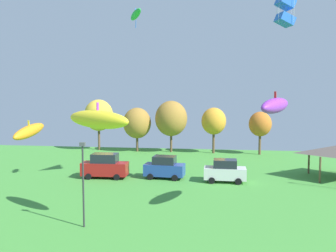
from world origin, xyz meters
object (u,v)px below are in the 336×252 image
kite_flying_0 (29,131)px  parked_car_third_from_left (225,171)px  treeline_tree_1 (137,123)px  light_post_0 (83,179)px  parked_car_leftmost (105,166)px  kite_flying_3 (98,119)px  treeline_tree_2 (171,119)px  kite_flying_4 (275,106)px  kite_flying_5 (136,15)px  treeline_tree_0 (99,115)px  kite_flying_2 (285,11)px  treeline_tree_4 (260,124)px  parked_car_second_from_left (164,167)px  treeline_tree_3 (214,121)px

kite_flying_0 → parked_car_third_from_left: 19.01m
kite_flying_0 → treeline_tree_1: (1.13, 29.85, -1.62)m
light_post_0 → treeline_tree_1: 32.29m
parked_car_leftmost → parked_car_third_from_left: parked_car_leftmost is taller
kite_flying_3 → treeline_tree_2: size_ratio=0.69×
kite_flying_4 → light_post_0: 13.96m
kite_flying_5 → treeline_tree_0: kite_flying_5 is taller
kite_flying_2 → treeline_tree_1: (-17.64, 23.58, -10.95)m
treeline_tree_2 → treeline_tree_4: treeline_tree_2 is taller
parked_car_third_from_left → treeline_tree_2: 20.48m
parked_car_leftmost → parked_car_second_from_left: size_ratio=1.14×
kite_flying_3 → parked_car_second_from_left: size_ratio=1.29×
parked_car_leftmost → light_post_0: 14.28m
treeline_tree_0 → kite_flying_3: bearing=-71.1°
light_post_0 → treeline_tree_2: 32.30m
kite_flying_2 → treeline_tree_4: (0.95, 23.12, -10.89)m
light_post_0 → treeline_tree_3: size_ratio=0.81×
kite_flying_2 → treeline_tree_3: bearing=103.9°
kite_flying_3 → parked_car_third_from_left: 16.49m
kite_flying_5 → light_post_0: (-1.66, -8.32, -12.28)m
kite_flying_2 → treeline_tree_2: 28.62m
kite_flying_0 → kite_flying_2: kite_flying_2 is taller
kite_flying_0 → kite_flying_3: kite_flying_3 is taller
kite_flying_0 → treeline_tree_1: bearing=87.8°
kite_flying_0 → parked_car_second_from_left: size_ratio=0.94×
parked_car_leftmost → treeline_tree_4: size_ratio=0.77×
treeline_tree_2 → treeline_tree_3: (6.49, -0.29, -0.34)m
parked_car_second_from_left → kite_flying_4: bearing=-44.2°
parked_car_third_from_left → treeline_tree_3: treeline_tree_3 is taller
kite_flying_2 → kite_flying_0: bearing=-161.5°
parked_car_third_from_left → kite_flying_3: bearing=-123.9°
treeline_tree_3 → treeline_tree_2: bearing=177.4°
kite_flying_0 → treeline_tree_4: bearing=56.1°
light_post_0 → treeline_tree_0: (-10.16, 32.81, 2.35)m
kite_flying_0 → light_post_0: kite_flying_0 is taller
kite_flying_3 → parked_car_leftmost: kite_flying_3 is taller
treeline_tree_4 → parked_car_second_from_left: bearing=-124.2°
kite_flying_3 → light_post_0: size_ratio=0.98×
treeline_tree_1 → parked_car_third_from_left: bearing=-54.3°
treeline_tree_2 → parked_car_leftmost: bearing=-104.1°
kite_flying_2 → treeline_tree_3: size_ratio=0.35×
treeline_tree_2 → treeline_tree_3: treeline_tree_2 is taller
parked_car_second_from_left → treeline_tree_0: treeline_tree_0 is taller
treeline_tree_0 → treeline_tree_1: (6.43, -0.76, -1.12)m
kite_flying_5 → light_post_0: kite_flying_5 is taller
parked_car_third_from_left → light_post_0: size_ratio=0.74×
kite_flying_4 → treeline_tree_2: bearing=111.1°
kite_flying_0 → treeline_tree_3: bearing=66.4°
treeline_tree_3 → treeline_tree_4: bearing=-2.7°
parked_car_third_from_left → treeline_tree_3: bearing=94.9°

